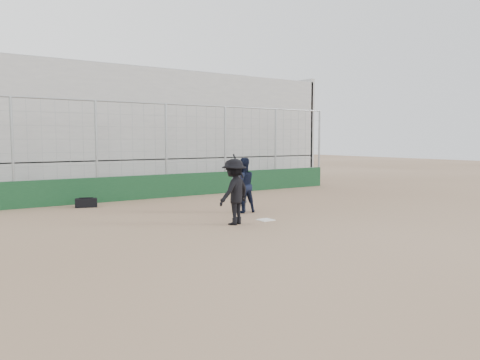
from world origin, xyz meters
TOP-DOWN VIEW (x-y plane):
  - ground at (0.00, 0.00)m, footprint 90.00×90.00m
  - home_plate at (0.00, 0.00)m, footprint 0.44×0.44m
  - backstop at (0.00, 7.00)m, footprint 18.10×0.25m
  - bleachers at (0.00, 11.95)m, footprint 20.25×6.70m
  - batter_at_plate at (-1.19, -0.03)m, footprint 1.43×1.14m
  - catcher_crouched at (0.28, 1.60)m, footprint 0.95×0.77m
  - umpire at (0.27, 1.80)m, footprint 0.66×0.44m
  - equipment_bag at (-3.76, 5.94)m, footprint 0.83×0.57m

SIDE VIEW (x-z plane):
  - ground at x=0.00m, z-range 0.00..0.00m
  - home_plate at x=0.00m, z-range 0.00..0.02m
  - equipment_bag at x=-3.76m, z-range -0.02..0.35m
  - catcher_crouched at x=0.28m, z-range 0.00..1.26m
  - umpire at x=0.27m, z-range 0.00..1.60m
  - backstop at x=0.00m, z-range -1.06..2.98m
  - batter_at_plate at x=-1.19m, z-range -0.06..2.00m
  - bleachers at x=0.00m, z-range -0.57..6.41m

